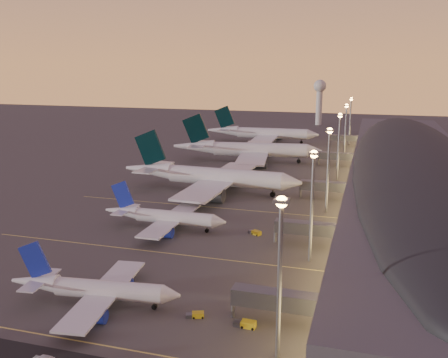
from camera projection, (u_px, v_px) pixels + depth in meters
ground at (165, 245)px, 124.92m from camera, size 700.00×700.00×0.00m
airliner_narrow_south at (95, 289)px, 93.58m from camera, size 33.57×30.18×11.98m
airliner_narrow_north at (164, 217)px, 136.70m from camera, size 35.45×31.51×12.72m
airliner_wide_near at (210, 176)px, 175.53m from camera, size 65.97×60.03×21.13m
airliner_wide_mid at (247, 150)px, 228.12m from camera, size 68.28×62.81×21.87m
airliner_wide_far at (262, 133)px, 283.30m from camera, size 64.01×58.28×20.49m
terminal_building at (411, 168)px, 173.34m from camera, size 56.35×255.00×17.46m
light_masts at (335, 143)px, 171.55m from camera, size 2.20×217.20×25.90m
radar_tower at (320, 95)px, 359.73m from camera, size 9.00×9.00×32.50m
lane_markings at (214, 203)px, 162.24m from camera, size 90.00×180.36×0.00m
baggage_tug_a at (246, 324)px, 86.13m from camera, size 3.91×1.83×1.15m
baggage_tug_b at (196, 315)px, 89.40m from camera, size 3.45×2.29×0.96m
baggage_tug_c at (255, 232)px, 132.52m from camera, size 3.87×3.05×1.09m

